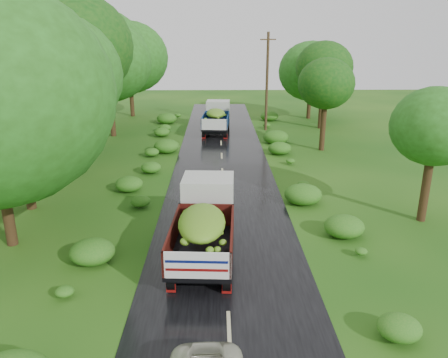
{
  "coord_description": "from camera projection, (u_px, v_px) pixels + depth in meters",
  "views": [
    {
      "loc": [
        -0.34,
        -11.4,
        8.68
      ],
      "look_at": [
        0.0,
        9.48,
        1.7
      ],
      "focal_mm": 35.0,
      "sensor_mm": 36.0,
      "label": 1
    }
  ],
  "objects": [
    {
      "name": "ground",
      "position": [
        229.0,
        327.0,
        13.57
      ],
      "size": [
        120.0,
        120.0,
        0.0
      ],
      "primitive_type": "plane",
      "color": "#11460F",
      "rests_on": "ground"
    },
    {
      "name": "road",
      "position": [
        226.0,
        251.0,
        18.31
      ],
      "size": [
        6.5,
        80.0,
        0.02
      ],
      "primitive_type": "cube",
      "color": "black",
      "rests_on": "ground"
    },
    {
      "name": "road_lines",
      "position": [
        225.0,
        240.0,
        19.25
      ],
      "size": [
        0.12,
        69.6,
        0.0
      ],
      "color": "#BFB78C",
      "rests_on": "road"
    },
    {
      "name": "truck_near",
      "position": [
        205.0,
        220.0,
        17.63
      ],
      "size": [
        2.61,
        6.55,
        2.71
      ],
      "rotation": [
        0.0,
        0.0,
        -0.05
      ],
      "color": "black",
      "rests_on": "ground"
    },
    {
      "name": "truck_far",
      "position": [
        217.0,
        116.0,
        39.92
      ],
      "size": [
        2.63,
        6.38,
        2.62
      ],
      "rotation": [
        0.0,
        0.0,
        -0.07
      ],
      "color": "black",
      "rests_on": "ground"
    },
    {
      "name": "utility_pole",
      "position": [
        267.0,
        81.0,
        39.81
      ],
      "size": [
        1.47,
        0.69,
        8.83
      ],
      "rotation": [
        0.0,
        0.0,
        0.39
      ],
      "color": "#382616",
      "rests_on": "ground"
    },
    {
      "name": "trees_left",
      "position": [
        79.0,
        63.0,
        30.41
      ],
      "size": [
        5.83,
        35.21,
        9.64
      ],
      "color": "black",
      "rests_on": "ground"
    },
    {
      "name": "trees_right",
      "position": [
        329.0,
        78.0,
        37.2
      ],
      "size": [
        4.95,
        30.28,
        7.19
      ],
      "color": "black",
      "rests_on": "ground"
    },
    {
      "name": "shrubs",
      "position": [
        223.0,
        176.0,
        26.73
      ],
      "size": [
        11.9,
        44.0,
        0.7
      ],
      "color": "#236A19",
      "rests_on": "ground"
    }
  ]
}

